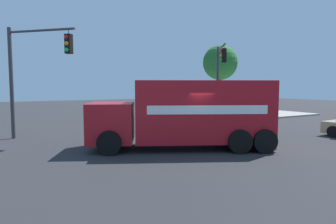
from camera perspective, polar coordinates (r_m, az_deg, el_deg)
name	(u,v)px	position (r m, az deg, el deg)	size (l,w,h in m)	color
ground_plane	(202,148)	(13.86, 6.51, -6.70)	(100.00, 100.00, 0.00)	#2B2B2D
sidewalk_corner_near	(226,112)	(31.78, 10.94, -0.09)	(12.54, 12.54, 0.14)	#9E998E
delivery_truck	(188,114)	(13.48, 3.75, -0.30)	(8.21, 5.92, 3.02)	#AD141E
traffic_light_primary	(219,72)	(23.06, 9.70, 7.49)	(2.08, 3.11, 5.68)	#38383D
traffic_light_secondary	(30,66)	(17.14, -24.56, 7.92)	(2.81, 2.93, 5.82)	#38383D
pedestrian_near_corner	(204,103)	(29.52, 6.84, 1.73)	(0.36, 0.47, 1.79)	#4C4C51
pedestrian_crossing	(205,102)	(33.87, 7.09, 1.90)	(0.37, 0.45, 1.58)	#4C4C51
picket_fence_run	(192,104)	(36.45, 4.65, 1.48)	(6.58, 0.05, 0.95)	silver
shade_tree_near	(220,63)	(33.35, 9.82, 9.14)	(3.73, 3.73, 7.04)	brown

